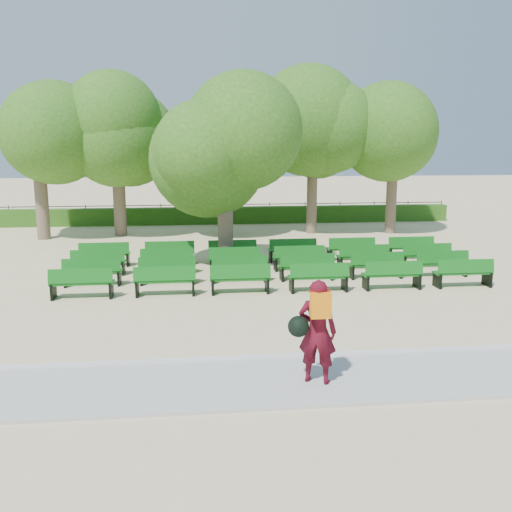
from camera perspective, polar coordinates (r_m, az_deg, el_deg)
The scene contains 9 objects.
ground at distance 17.58m, azimuth -1.93°, elevation -2.93°, with size 120.00×120.00×0.00m, color beige.
paving at distance 10.58m, azimuth 1.34°, elevation -12.46°, with size 30.00×2.20×0.06m, color #AFAEAA.
curb at distance 11.62m, azimuth 0.56°, elevation -10.12°, with size 30.00×0.12×0.10m, color silver.
hedge at distance 31.27m, azimuth -3.99°, elevation 4.06°, with size 26.00×0.70×0.90m, color #2C5D17.
fence at distance 31.72m, azimuth -4.01°, elevation 3.34°, with size 26.00×0.10×1.02m, color black, non-canonical shape.
tree_line at distance 27.37m, azimuth -3.60°, elevation 2.12°, with size 21.80×6.80×7.04m, color #376A1C, non-canonical shape.
bench_array at distance 18.84m, azimuth 1.36°, elevation -1.69°, with size 1.78×0.65×1.10m.
tree_among at distance 19.32m, azimuth -3.16°, elevation 10.23°, with size 4.00×4.00×5.80m.
person at distance 10.20m, azimuth 6.01°, elevation -7.37°, with size 0.95×0.69×1.89m.
Camera 1 is at (-1.33, -17.00, 4.25)m, focal length 40.00 mm.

